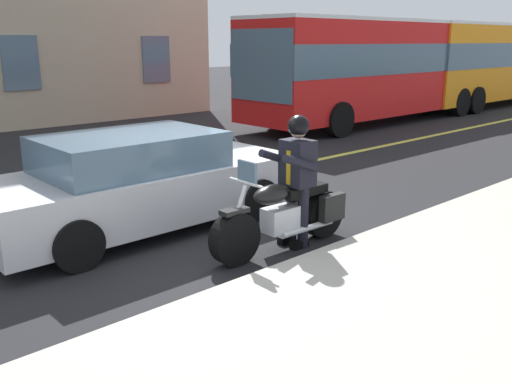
# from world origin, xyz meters

# --- Properties ---
(ground_plane) EXTENTS (80.00, 80.00, 0.00)m
(ground_plane) POSITION_xyz_m (0.00, 0.00, 0.00)
(ground_plane) COLOR black
(sidewalk_curb) EXTENTS (60.00, 5.00, 0.15)m
(sidewalk_curb) POSITION_xyz_m (0.00, 4.50, 0.07)
(sidewalk_curb) COLOR #B2ADA0
(sidewalk_curb) RESTS_ON ground_plane
(lane_center_stripe) EXTENTS (60.00, 0.16, 0.01)m
(lane_center_stripe) POSITION_xyz_m (0.00, -2.00, 0.01)
(lane_center_stripe) COLOR #E5DB4C
(lane_center_stripe) RESTS_ON ground_plane
(motorcycle_main) EXTENTS (2.21, 0.62, 1.26)m
(motorcycle_main) POSITION_xyz_m (-0.45, 1.43, 0.45)
(motorcycle_main) COLOR black
(motorcycle_main) RESTS_ON ground_plane
(rider_main) EXTENTS (0.63, 0.55, 1.74)m
(rider_main) POSITION_xyz_m (-0.64, 1.44, 1.04)
(rider_main) COLOR black
(rider_main) RESTS_ON ground_plane
(bus_near) EXTENTS (11.05, 2.70, 3.30)m
(bus_near) POSITION_xyz_m (-18.76, -4.80, 1.87)
(bus_near) COLOR orange
(bus_near) RESTS_ON ground_plane
(bus_far) EXTENTS (11.05, 2.70, 3.30)m
(bus_far) POSITION_xyz_m (-11.33, -4.88, 1.87)
(bus_far) COLOR red
(bus_far) RESTS_ON ground_plane
(car_silver) EXTENTS (4.60, 1.92, 1.40)m
(car_silver) POSITION_xyz_m (0.50, -0.55, 0.69)
(car_silver) COLOR silver
(car_silver) RESTS_ON ground_plane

